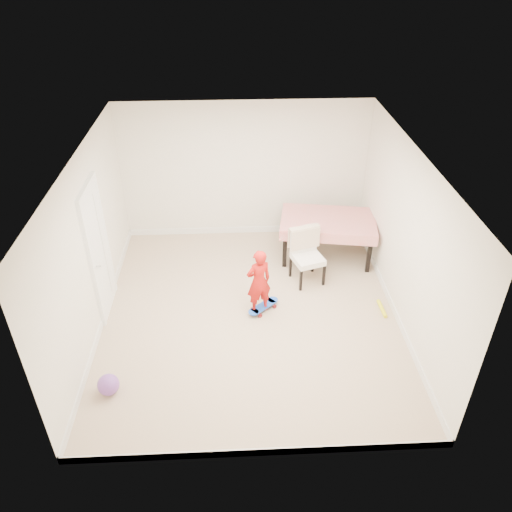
{
  "coord_description": "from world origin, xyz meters",
  "views": [
    {
      "loc": [
        -0.2,
        -5.97,
        5.05
      ],
      "look_at": [
        0.1,
        0.2,
        0.95
      ],
      "focal_mm": 35.0,
      "sensor_mm": 36.0,
      "label": 1
    }
  ],
  "objects_px": {
    "skateboard": "(263,308)",
    "balloon": "(108,385)",
    "child": "(259,283)",
    "dining_chair": "(308,257)",
    "dining_table": "(327,238)"
  },
  "relations": [
    {
      "from": "child",
      "to": "skateboard",
      "type": "bearing_deg",
      "value": 179.91
    },
    {
      "from": "skateboard",
      "to": "balloon",
      "type": "distance_m",
      "value": 2.61
    },
    {
      "from": "dining_table",
      "to": "child",
      "type": "xyz_separation_m",
      "value": [
        -1.3,
        -1.53,
        0.16
      ]
    },
    {
      "from": "dining_chair",
      "to": "balloon",
      "type": "distance_m",
      "value": 3.7
    },
    {
      "from": "skateboard",
      "to": "balloon",
      "type": "bearing_deg",
      "value": 175.42
    },
    {
      "from": "skateboard",
      "to": "dining_chair",
      "type": "bearing_deg",
      "value": 2.21
    },
    {
      "from": "dining_chair",
      "to": "skateboard",
      "type": "bearing_deg",
      "value": -154.11
    },
    {
      "from": "skateboard",
      "to": "child",
      "type": "xyz_separation_m",
      "value": [
        -0.08,
        -0.03,
        0.5
      ]
    },
    {
      "from": "dining_chair",
      "to": "child",
      "type": "xyz_separation_m",
      "value": [
        -0.86,
        -0.77,
        0.07
      ]
    },
    {
      "from": "dining_table",
      "to": "child",
      "type": "bearing_deg",
      "value": -121.26
    },
    {
      "from": "dining_table",
      "to": "dining_chair",
      "type": "height_order",
      "value": "dining_chair"
    },
    {
      "from": "dining_table",
      "to": "balloon",
      "type": "bearing_deg",
      "value": -128.07
    },
    {
      "from": "dining_chair",
      "to": "dining_table",
      "type": "bearing_deg",
      "value": 41.53
    },
    {
      "from": "dining_table",
      "to": "skateboard",
      "type": "height_order",
      "value": "dining_table"
    },
    {
      "from": "child",
      "to": "balloon",
      "type": "bearing_deg",
      "value": 15.46
    }
  ]
}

